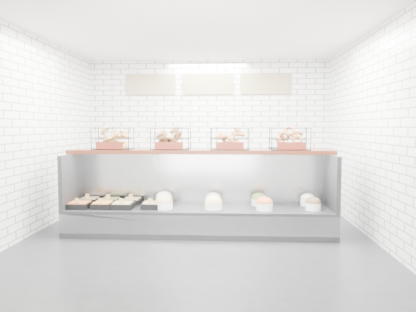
{
  "coord_description": "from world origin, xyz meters",
  "views": [
    {
      "loc": [
        0.46,
        -5.78,
        1.62
      ],
      "look_at": [
        0.12,
        0.45,
        1.17
      ],
      "focal_mm": 35.0,
      "sensor_mm": 36.0,
      "label": 1
    }
  ],
  "objects": [
    {
      "name": "display_case",
      "position": [
        -0.01,
        0.34,
        0.33
      ],
      "size": [
        4.0,
        0.9,
        1.2
      ],
      "color": "black",
      "rests_on": "ground"
    },
    {
      "name": "room_shell",
      "position": [
        0.0,
        0.6,
        2.06
      ],
      "size": [
        5.02,
        5.51,
        3.01
      ],
      "color": "white",
      "rests_on": "ground"
    },
    {
      "name": "prep_counter",
      "position": [
        -0.01,
        2.43,
        0.47
      ],
      "size": [
        4.0,
        0.6,
        1.2
      ],
      "color": "#93969B",
      "rests_on": "ground"
    },
    {
      "name": "bagel_shelf",
      "position": [
        -0.0,
        0.52,
        1.38
      ],
      "size": [
        4.1,
        0.5,
        0.4
      ],
      "color": "#3F180D",
      "rests_on": "display_case"
    },
    {
      "name": "ground",
      "position": [
        0.0,
        0.0,
        0.0
      ],
      "size": [
        5.5,
        5.5,
        0.0
      ],
      "primitive_type": "plane",
      "color": "black",
      "rests_on": "ground"
    }
  ]
}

